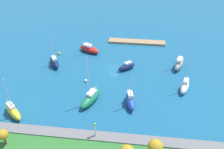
{
  "coord_description": "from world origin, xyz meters",
  "views": [
    {
      "loc": [
        -6.54,
        61.81,
        42.11
      ],
      "look_at": [
        0.0,
        5.59,
        1.5
      ],
      "focal_mm": 38.98,
      "sensor_mm": 36.0,
      "label": 1
    }
  ],
  "objects_px": {
    "pier_dock": "(137,42)",
    "harbor_beacon": "(95,128)",
    "mooring_buoy_white": "(86,81)",
    "sailboat_white_inner_mooring": "(185,86)",
    "sailboat_navy_mid_basin": "(54,62)",
    "mooring_buoy_yellow": "(59,53)",
    "sailboat_navy_far_south": "(127,67)",
    "sailboat_green_by_breakwater": "(91,98)",
    "park_tree_west": "(155,147)",
    "sailboat_red_lone_north": "(89,49)",
    "park_tree_mideast": "(3,135)",
    "sailboat_blue_lone_south": "(130,101)",
    "sailboat_yellow_west_end": "(13,111)",
    "sailboat_gray_east_end": "(179,63)"
  },
  "relations": [
    {
      "from": "sailboat_blue_lone_south",
      "to": "mooring_buoy_yellow",
      "type": "bearing_deg",
      "value": -144.19
    },
    {
      "from": "sailboat_navy_far_south",
      "to": "sailboat_navy_mid_basin",
      "type": "bearing_deg",
      "value": -36.23
    },
    {
      "from": "park_tree_west",
      "to": "sailboat_blue_lone_south",
      "type": "bearing_deg",
      "value": -71.69
    },
    {
      "from": "sailboat_white_inner_mooring",
      "to": "sailboat_navy_far_south",
      "type": "height_order",
      "value": "sailboat_white_inner_mooring"
    },
    {
      "from": "sailboat_gray_east_end",
      "to": "mooring_buoy_yellow",
      "type": "bearing_deg",
      "value": 104.72
    },
    {
      "from": "sailboat_blue_lone_south",
      "to": "mooring_buoy_white",
      "type": "bearing_deg",
      "value": -134.83
    },
    {
      "from": "sailboat_green_by_breakwater",
      "to": "mooring_buoy_white",
      "type": "distance_m",
      "value": 8.9
    },
    {
      "from": "mooring_buoy_yellow",
      "to": "park_tree_mideast",
      "type": "bearing_deg",
      "value": 90.49
    },
    {
      "from": "sailboat_navy_far_south",
      "to": "sailboat_green_by_breakwater",
      "type": "bearing_deg",
      "value": 25.87
    },
    {
      "from": "sailboat_red_lone_north",
      "to": "sailboat_green_by_breakwater",
      "type": "distance_m",
      "value": 25.58
    },
    {
      "from": "sailboat_green_by_breakwater",
      "to": "mooring_buoy_white",
      "type": "xyz_separation_m",
      "value": [
        2.97,
        -8.33,
        -0.94
      ]
    },
    {
      "from": "sailboat_gray_east_end",
      "to": "sailboat_navy_far_south",
      "type": "relative_size",
      "value": 1.57
    },
    {
      "from": "harbor_beacon",
      "to": "sailboat_navy_mid_basin",
      "type": "xyz_separation_m",
      "value": [
        17.71,
        -27.44,
        -2.4
      ]
    },
    {
      "from": "sailboat_navy_far_south",
      "to": "sailboat_red_lone_north",
      "type": "bearing_deg",
      "value": -71.62
    },
    {
      "from": "sailboat_yellow_west_end",
      "to": "sailboat_red_lone_north",
      "type": "relative_size",
      "value": 0.84
    },
    {
      "from": "sailboat_green_by_breakwater",
      "to": "mooring_buoy_white",
      "type": "bearing_deg",
      "value": -137.74
    },
    {
      "from": "park_tree_mideast",
      "to": "mooring_buoy_yellow",
      "type": "bearing_deg",
      "value": -89.51
    },
    {
      "from": "sailboat_gray_east_end",
      "to": "mooring_buoy_white",
      "type": "distance_m",
      "value": 29.06
    },
    {
      "from": "harbor_beacon",
      "to": "sailboat_navy_mid_basin",
      "type": "bearing_deg",
      "value": -57.16
    },
    {
      "from": "sailboat_yellow_west_end",
      "to": "sailboat_gray_east_end",
      "type": "relative_size",
      "value": 0.79
    },
    {
      "from": "park_tree_west",
      "to": "mooring_buoy_yellow",
      "type": "xyz_separation_m",
      "value": [
        30.42,
        -38.22,
        -4.51
      ]
    },
    {
      "from": "mooring_buoy_white",
      "to": "sailboat_white_inner_mooring",
      "type": "bearing_deg",
      "value": 178.89
    },
    {
      "from": "sailboat_white_inner_mooring",
      "to": "sailboat_navy_far_south",
      "type": "distance_m",
      "value": 18.17
    },
    {
      "from": "sailboat_red_lone_north",
      "to": "mooring_buoy_white",
      "type": "relative_size",
      "value": 15.87
    },
    {
      "from": "sailboat_red_lone_north",
      "to": "mooring_buoy_yellow",
      "type": "bearing_deg",
      "value": -138.06
    },
    {
      "from": "mooring_buoy_yellow",
      "to": "sailboat_red_lone_north",
      "type": "bearing_deg",
      "value": -163.6
    },
    {
      "from": "sailboat_yellow_west_end",
      "to": "sailboat_white_inner_mooring",
      "type": "distance_m",
      "value": 44.3
    },
    {
      "from": "pier_dock",
      "to": "sailboat_green_by_breakwater",
      "type": "distance_m",
      "value": 35.14
    },
    {
      "from": "sailboat_green_by_breakwater",
      "to": "sailboat_blue_lone_south",
      "type": "distance_m",
      "value": 10.08
    },
    {
      "from": "pier_dock",
      "to": "park_tree_west",
      "type": "distance_m",
      "value": 49.97
    },
    {
      "from": "sailboat_navy_mid_basin",
      "to": "mooring_buoy_yellow",
      "type": "bearing_deg",
      "value": -26.88
    },
    {
      "from": "park_tree_mideast",
      "to": "sailboat_gray_east_end",
      "type": "bearing_deg",
      "value": -137.95
    },
    {
      "from": "sailboat_navy_mid_basin",
      "to": "mooring_buoy_yellow",
      "type": "distance_m",
      "value": 6.69
    },
    {
      "from": "harbor_beacon",
      "to": "mooring_buoy_yellow",
      "type": "relative_size",
      "value": 4.36
    },
    {
      "from": "pier_dock",
      "to": "mooring_buoy_yellow",
      "type": "relative_size",
      "value": 23.85
    },
    {
      "from": "sailboat_navy_mid_basin",
      "to": "sailboat_white_inner_mooring",
      "type": "xyz_separation_m",
      "value": [
        -38.77,
        7.76,
        -0.01
      ]
    },
    {
      "from": "park_tree_west",
      "to": "park_tree_mideast",
      "type": "relative_size",
      "value": 1.31
    },
    {
      "from": "pier_dock",
      "to": "harbor_beacon",
      "type": "xyz_separation_m",
      "value": [
        7.3,
        45.35,
        3.38
      ]
    },
    {
      "from": "sailboat_white_inner_mooring",
      "to": "park_tree_west",
      "type": "bearing_deg",
      "value": -2.22
    },
    {
      "from": "sailboat_red_lone_north",
      "to": "sailboat_gray_east_end",
      "type": "bearing_deg",
      "value": 13.73
    },
    {
      "from": "sailboat_blue_lone_south",
      "to": "park_tree_mideast",
      "type": "bearing_deg",
      "value": -69.74
    },
    {
      "from": "pier_dock",
      "to": "sailboat_gray_east_end",
      "type": "relative_size",
      "value": 1.46
    },
    {
      "from": "sailboat_navy_far_south",
      "to": "mooring_buoy_yellow",
      "type": "relative_size",
      "value": 10.41
    },
    {
      "from": "pier_dock",
      "to": "sailboat_red_lone_north",
      "type": "height_order",
      "value": "sailboat_red_lone_north"
    },
    {
      "from": "pier_dock",
      "to": "harbor_beacon",
      "type": "distance_m",
      "value": 46.06
    },
    {
      "from": "harbor_beacon",
      "to": "sailboat_red_lone_north",
      "type": "distance_m",
      "value": 37.97
    },
    {
      "from": "sailboat_white_inner_mooring",
      "to": "harbor_beacon",
      "type": "bearing_deg",
      "value": -28.64
    },
    {
      "from": "sailboat_yellow_west_end",
      "to": "sailboat_navy_far_south",
      "type": "relative_size",
      "value": 1.25
    },
    {
      "from": "harbor_beacon",
      "to": "sailboat_red_lone_north",
      "type": "xyz_separation_m",
      "value": [
        8.51,
        -36.92,
        -2.55
      ]
    },
    {
      "from": "park_tree_mideast",
      "to": "sailboat_gray_east_end",
      "type": "height_order",
      "value": "sailboat_gray_east_end"
    }
  ]
}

